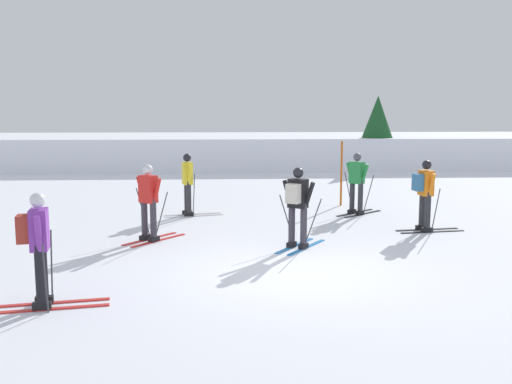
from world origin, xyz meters
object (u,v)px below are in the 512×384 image
(skier_yellow, at_px, (188,183))
(trail_marker_pole, at_px, (341,174))
(skier_orange, at_px, (425,192))
(skier_black, at_px, (297,204))
(skier_red, at_px, (149,200))
(conifer_far_left, at_px, (377,125))
(skier_purple, at_px, (38,244))
(skier_green, at_px, (357,182))

(skier_yellow, height_order, trail_marker_pole, trail_marker_pole)
(skier_orange, relative_size, skier_black, 1.00)
(skier_red, height_order, conifer_far_left, conifer_far_left)
(skier_purple, bearing_deg, skier_orange, 33.79)
(skier_orange, distance_m, skier_yellow, 6.22)
(skier_purple, height_order, conifer_far_left, conifer_far_left)
(skier_orange, height_order, skier_purple, same)
(skier_red, xyz_separation_m, conifer_far_left, (8.99, 14.95, 1.23))
(skier_purple, bearing_deg, skier_red, 76.45)
(skier_orange, distance_m, skier_red, 6.45)
(skier_green, bearing_deg, skier_black, -118.71)
(skier_yellow, relative_size, skier_green, 1.00)
(skier_red, xyz_separation_m, skier_black, (3.18, -0.86, 0.04))
(skier_purple, xyz_separation_m, skier_black, (4.21, 3.41, -0.00))
(skier_red, height_order, skier_yellow, same)
(skier_yellow, relative_size, conifer_far_left, 0.48)
(skier_yellow, xyz_separation_m, conifer_far_left, (8.34, 11.89, 1.23))
(skier_orange, bearing_deg, skier_purple, -146.21)
(trail_marker_pole, bearing_deg, skier_green, -85.12)
(skier_green, height_order, trail_marker_pole, trail_marker_pole)
(skier_red, relative_size, conifer_far_left, 0.48)
(skier_purple, distance_m, conifer_far_left, 21.71)
(skier_red, relative_size, skier_yellow, 1.00)
(skier_orange, bearing_deg, skier_yellow, 157.79)
(skier_black, bearing_deg, skier_yellow, 122.76)
(skier_red, distance_m, skier_black, 3.29)
(skier_orange, height_order, skier_green, same)
(trail_marker_pole, bearing_deg, conifer_far_left, 69.88)
(skier_black, relative_size, trail_marker_pole, 0.88)
(skier_black, distance_m, trail_marker_pole, 5.77)
(skier_black, bearing_deg, trail_marker_pole, 69.69)
(skier_green, xyz_separation_m, conifer_far_left, (3.68, 11.91, 1.23))
(skier_red, xyz_separation_m, skier_green, (5.31, 3.04, 0.00))
(skier_green, bearing_deg, trail_marker_pole, 94.88)
(skier_purple, xyz_separation_m, skier_yellow, (1.68, 7.33, -0.04))
(skier_black, xyz_separation_m, skier_green, (2.13, 3.90, -0.04))
(skier_yellow, xyz_separation_m, skier_black, (2.52, -3.92, 0.04))
(skier_yellow, relative_size, trail_marker_pole, 0.88)
(conifer_far_left, bearing_deg, skier_yellow, -125.04)
(skier_green, relative_size, trail_marker_pole, 0.88)
(skier_green, bearing_deg, conifer_far_left, 72.84)
(skier_orange, xyz_separation_m, conifer_far_left, (2.58, 14.24, 1.19))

